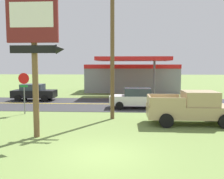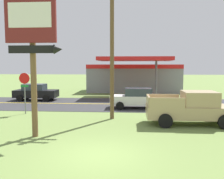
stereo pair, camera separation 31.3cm
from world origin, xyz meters
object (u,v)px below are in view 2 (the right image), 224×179
at_px(motel_sign, 33,40).
at_px(car_black_mid_lane, 36,92).
at_px(gas_station, 134,77).
at_px(pickup_tan_parked_on_lawn, 192,108).
at_px(car_white_near_lane, 137,98).
at_px(utility_pole, 112,41).
at_px(stop_sign, 25,86).

height_order(motel_sign, car_black_mid_lane, motel_sign).
bearing_deg(gas_station, car_black_mid_lane, -135.85).
distance_m(gas_station, pickup_tan_parked_on_lawn, 19.35).
bearing_deg(car_black_mid_lane, car_white_near_lane, -21.87).
relative_size(utility_pole, car_white_near_lane, 2.23).
height_order(gas_station, pickup_tan_parked_on_lawn, gas_station).
bearing_deg(stop_sign, gas_station, 64.29).
relative_size(gas_station, car_white_near_lane, 2.86).
bearing_deg(gas_station, utility_pole, -95.14).
distance_m(stop_sign, pickup_tan_parked_on_lawn, 11.51).
bearing_deg(pickup_tan_parked_on_lawn, gas_station, 99.59).
xyz_separation_m(motel_sign, car_white_near_lane, (5.07, 8.77, -3.83)).
xyz_separation_m(utility_pole, car_black_mid_lane, (-8.26, 8.22, -4.16)).
distance_m(stop_sign, car_white_near_lane, 8.68).
bearing_deg(car_black_mid_lane, pickup_tan_parked_on_lawn, -35.91).
bearing_deg(motel_sign, stop_sign, 117.27).
bearing_deg(motel_sign, car_white_near_lane, 59.96).
height_order(car_white_near_lane, car_black_mid_lane, same).
bearing_deg(motel_sign, gas_station, 77.47).
height_order(gas_station, car_black_mid_lane, gas_station).
height_order(utility_pole, car_black_mid_lane, utility_pole).
relative_size(pickup_tan_parked_on_lawn, car_black_mid_lane, 1.24).
bearing_deg(utility_pole, car_white_near_lane, 68.01).
relative_size(utility_pole, pickup_tan_parked_on_lawn, 1.80).
bearing_deg(pickup_tan_parked_on_lawn, motel_sign, -158.07).
bearing_deg(utility_pole, pickup_tan_parked_on_lawn, -14.63).
relative_size(utility_pole, gas_station, 0.78).
relative_size(motel_sign, car_black_mid_lane, 1.63).
relative_size(stop_sign, utility_pole, 0.31).
xyz_separation_m(gas_station, car_black_mid_lane, (-9.86, -9.58, -1.11)).
xyz_separation_m(utility_pole, gas_station, (1.60, 17.79, -3.05)).
xyz_separation_m(utility_pole, pickup_tan_parked_on_lawn, (4.82, -1.26, -4.03)).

